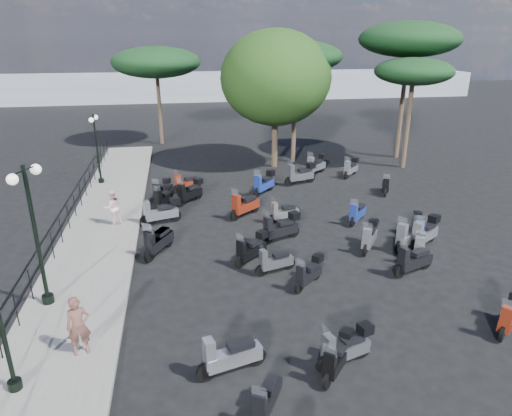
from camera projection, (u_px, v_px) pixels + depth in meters
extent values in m
plane|color=black|center=(271.00, 254.00, 16.99)|extent=(120.00, 120.00, 0.00)
cube|color=slate|center=(101.00, 233.00, 18.68)|extent=(3.00, 30.00, 0.15)
cylinder|color=black|center=(16.00, 309.00, 12.39)|extent=(0.04, 0.04, 1.10)
cylinder|color=black|center=(30.00, 283.00, 13.65)|extent=(0.04, 0.04, 1.10)
cylinder|color=black|center=(42.00, 262.00, 14.91)|extent=(0.04, 0.04, 1.10)
cylinder|color=black|center=(52.00, 244.00, 16.17)|extent=(0.04, 0.04, 1.10)
cylinder|color=black|center=(61.00, 229.00, 17.43)|extent=(0.04, 0.04, 1.10)
cylinder|color=black|center=(68.00, 216.00, 18.69)|extent=(0.04, 0.04, 1.10)
cylinder|color=black|center=(75.00, 205.00, 19.95)|extent=(0.04, 0.04, 1.10)
cylinder|color=black|center=(80.00, 194.00, 21.21)|extent=(0.04, 0.04, 1.10)
cylinder|color=black|center=(85.00, 185.00, 22.47)|extent=(0.04, 0.04, 1.10)
cylinder|color=black|center=(90.00, 177.00, 23.73)|extent=(0.04, 0.04, 1.10)
cylinder|color=black|center=(94.00, 170.00, 24.99)|extent=(0.04, 0.04, 1.10)
cylinder|color=black|center=(98.00, 164.00, 26.24)|extent=(0.04, 0.04, 1.10)
cylinder|color=black|center=(101.00, 158.00, 27.50)|extent=(0.04, 0.04, 1.10)
cylinder|color=black|center=(104.00, 152.00, 28.76)|extent=(0.04, 0.04, 1.10)
cylinder|color=black|center=(107.00, 147.00, 30.02)|extent=(0.04, 0.04, 1.10)
cube|color=black|center=(62.00, 210.00, 17.87)|extent=(0.04, 26.00, 0.04)
cube|color=black|center=(65.00, 222.00, 18.06)|extent=(0.04, 26.00, 0.04)
cylinder|color=black|center=(15.00, 385.00, 10.32)|extent=(0.31, 0.31, 0.23)
cylinder|color=black|center=(48.00, 299.00, 13.64)|extent=(0.34, 0.34, 0.26)
cylinder|color=black|center=(36.00, 238.00, 12.92)|extent=(0.12, 0.12, 4.28)
cylinder|color=black|center=(24.00, 170.00, 12.21)|extent=(0.38, 0.92, 0.04)
sphere|color=white|center=(36.00, 169.00, 12.69)|extent=(0.30, 0.30, 0.30)
sphere|color=white|center=(12.00, 179.00, 11.81)|extent=(0.30, 0.30, 0.30)
cylinder|color=black|center=(101.00, 180.00, 24.70)|extent=(0.29, 0.29, 0.22)
cylinder|color=black|center=(97.00, 149.00, 24.08)|extent=(0.10, 0.10, 3.68)
cylinder|color=black|center=(93.00, 117.00, 23.47)|extent=(0.12, 0.83, 0.04)
sphere|color=white|center=(95.00, 117.00, 23.89)|extent=(0.26, 0.26, 0.26)
sphere|color=white|center=(91.00, 120.00, 23.12)|extent=(0.26, 0.26, 0.26)
imported|color=brown|center=(78.00, 326.00, 11.26)|extent=(0.65, 0.51, 1.57)
imported|color=silver|center=(113.00, 207.00, 19.06)|extent=(0.90, 0.81, 1.51)
cylinder|color=black|center=(207.00, 372.00, 10.72)|extent=(0.52, 0.24, 0.51)
cylinder|color=black|center=(256.00, 356.00, 11.23)|extent=(0.52, 0.24, 0.51)
cube|color=#ACADB8|center=(234.00, 357.00, 10.93)|extent=(1.44, 0.71, 0.36)
cube|color=black|center=(240.00, 344.00, 10.89)|extent=(0.70, 0.48, 0.15)
cube|color=#ACADB8|center=(209.00, 354.00, 10.58)|extent=(0.31, 0.37, 0.75)
plane|color=white|center=(206.00, 337.00, 10.38)|extent=(0.19, 0.41, 0.40)
cylinder|color=black|center=(274.00, 388.00, 10.27)|extent=(0.29, 0.42, 0.43)
cube|color=black|center=(267.00, 398.00, 9.78)|extent=(0.83, 1.16, 0.30)
cube|color=black|center=(270.00, 384.00, 9.83)|extent=(0.49, 0.60, 0.12)
cube|color=black|center=(260.00, 406.00, 9.25)|extent=(0.33, 0.30, 0.62)
plane|color=white|center=(259.00, 392.00, 9.06)|extent=(0.33, 0.23, 0.33)
cylinder|color=black|center=(149.00, 255.00, 16.36)|extent=(0.37, 0.52, 0.54)
cylinder|color=black|center=(168.00, 240.00, 17.54)|extent=(0.37, 0.52, 0.54)
cube|color=black|center=(160.00, 242.00, 16.93)|extent=(1.06, 1.45, 0.38)
cube|color=black|center=(162.00, 232.00, 16.99)|extent=(0.63, 0.75, 0.16)
cube|color=black|center=(149.00, 241.00, 16.26)|extent=(0.41, 0.38, 0.78)
plane|color=white|center=(147.00, 229.00, 16.02)|extent=(0.41, 0.29, 0.42)
cylinder|color=black|center=(146.00, 221.00, 19.35)|extent=(0.53, 0.26, 0.52)
cylinder|color=black|center=(175.00, 216.00, 19.90)|extent=(0.53, 0.26, 0.52)
cube|color=#ACADB8|center=(162.00, 214.00, 19.58)|extent=(1.45, 0.76, 0.37)
cube|color=black|center=(165.00, 207.00, 19.55)|extent=(0.72, 0.50, 0.15)
cube|color=#ACADB8|center=(147.00, 210.00, 19.21)|extent=(0.32, 0.38, 0.76)
plane|color=white|center=(144.00, 199.00, 19.01)|extent=(0.20, 0.42, 0.40)
cube|color=black|center=(175.00, 201.00, 19.66)|extent=(0.45, 0.44, 0.28)
cylinder|color=black|center=(181.00, 201.00, 21.62)|extent=(0.43, 0.44, 0.51)
cylinder|color=black|center=(198.00, 194.00, 22.60)|extent=(0.43, 0.44, 0.51)
cube|color=black|center=(190.00, 194.00, 22.08)|extent=(1.21, 1.23, 0.36)
cube|color=black|center=(193.00, 187.00, 22.12)|extent=(0.67, 0.67, 0.15)
cube|color=black|center=(181.00, 191.00, 21.52)|extent=(0.39, 0.39, 0.74)
plane|color=white|center=(180.00, 182.00, 21.30)|extent=(0.34, 0.34, 0.39)
cube|color=black|center=(198.00, 181.00, 22.37)|extent=(0.49, 0.49, 0.27)
cylinder|color=black|center=(158.00, 207.00, 20.99)|extent=(0.29, 0.45, 0.45)
cylinder|color=black|center=(169.00, 199.00, 22.01)|extent=(0.29, 0.45, 0.45)
cube|color=black|center=(164.00, 199.00, 21.48)|extent=(0.83, 1.24, 0.32)
cube|color=black|center=(165.00, 193.00, 21.53)|extent=(0.50, 0.63, 0.13)
cube|color=black|center=(158.00, 198.00, 20.90)|extent=(0.35, 0.31, 0.66)
plane|color=white|center=(157.00, 189.00, 20.70)|extent=(0.36, 0.23, 0.35)
cube|color=black|center=(169.00, 187.00, 21.81)|extent=(0.41, 0.42, 0.25)
cylinder|color=black|center=(324.00, 364.00, 10.99)|extent=(0.48, 0.24, 0.47)
cylinder|color=black|center=(363.00, 350.00, 11.50)|extent=(0.48, 0.24, 0.47)
cube|color=#46494E|center=(346.00, 350.00, 11.20)|extent=(1.32, 0.71, 0.33)
cube|color=black|center=(352.00, 339.00, 11.18)|extent=(0.65, 0.46, 0.14)
cube|color=#46494E|center=(328.00, 348.00, 10.86)|extent=(0.30, 0.35, 0.69)
plane|color=white|center=(327.00, 333.00, 10.68)|extent=(0.19, 0.38, 0.36)
cube|color=black|center=(365.00, 328.00, 11.29)|extent=(0.41, 0.40, 0.26)
cylinder|color=black|center=(240.00, 262.00, 15.93)|extent=(0.42, 0.38, 0.47)
cylinder|color=black|center=(261.00, 250.00, 16.78)|extent=(0.42, 0.38, 0.47)
cube|color=black|center=(252.00, 251.00, 16.33)|extent=(1.19, 1.08, 0.33)
cube|color=black|center=(255.00, 242.00, 16.35)|extent=(0.64, 0.61, 0.14)
cube|color=black|center=(241.00, 249.00, 15.83)|extent=(0.36, 0.36, 0.69)
plane|color=white|center=(240.00, 238.00, 15.63)|extent=(0.30, 0.33, 0.37)
cube|color=black|center=(262.00, 235.00, 16.57)|extent=(0.46, 0.46, 0.26)
cylinder|color=black|center=(273.00, 219.00, 19.63)|extent=(0.45, 0.20, 0.44)
cylinder|color=black|center=(295.00, 215.00, 20.06)|extent=(0.45, 0.20, 0.44)
cube|color=gray|center=(285.00, 214.00, 19.80)|extent=(1.24, 0.60, 0.31)
cube|color=black|center=(289.00, 207.00, 19.77)|extent=(0.61, 0.41, 0.13)
cube|color=gray|center=(275.00, 210.00, 19.51)|extent=(0.27, 0.32, 0.65)
plane|color=white|center=(273.00, 201.00, 19.34)|extent=(0.16, 0.36, 0.34)
cylinder|color=black|center=(257.00, 193.00, 22.83)|extent=(0.43, 0.45, 0.51)
cylinder|color=black|center=(270.00, 186.00, 23.84)|extent=(0.43, 0.45, 0.51)
cube|color=#1E3695|center=(264.00, 185.00, 23.31)|extent=(1.21, 1.27, 0.36)
cube|color=black|center=(266.00, 179.00, 23.35)|extent=(0.67, 0.69, 0.15)
cube|color=#1E3695|center=(258.00, 183.00, 22.73)|extent=(0.40, 0.39, 0.75)
plane|color=white|center=(257.00, 174.00, 22.50)|extent=(0.36, 0.34, 0.40)
cube|color=black|center=(271.00, 173.00, 23.62)|extent=(0.50, 0.50, 0.28)
cylinder|color=black|center=(177.00, 190.00, 23.35)|extent=(0.46, 0.31, 0.47)
cylinder|color=black|center=(197.00, 185.00, 24.02)|extent=(0.46, 0.31, 0.47)
cube|color=maroon|center=(187.00, 184.00, 23.65)|extent=(1.27, 0.89, 0.33)
cube|color=black|center=(190.00, 178.00, 23.65)|extent=(0.65, 0.53, 0.14)
cube|color=maroon|center=(178.00, 181.00, 23.23)|extent=(0.33, 0.36, 0.68)
plane|color=white|center=(176.00, 173.00, 23.04)|extent=(0.24, 0.36, 0.36)
cylinder|color=black|center=(328.00, 380.00, 10.52)|extent=(0.35, 0.39, 0.43)
cylinder|color=black|center=(345.00, 354.00, 11.39)|extent=(0.35, 0.39, 0.43)
cube|color=black|center=(338.00, 360.00, 10.93)|extent=(1.00, 1.09, 0.31)
cube|color=black|center=(341.00, 347.00, 10.97)|extent=(0.56, 0.59, 0.13)
cube|color=black|center=(330.00, 363.00, 10.43)|extent=(0.34, 0.33, 0.63)
plane|color=white|center=(330.00, 350.00, 10.24)|extent=(0.31, 0.28, 0.34)
cube|color=black|center=(346.00, 334.00, 11.20)|extent=(0.42, 0.42, 0.24)
cylinder|color=black|center=(299.00, 287.00, 14.39)|extent=(0.38, 0.36, 0.43)
cylinder|color=black|center=(317.00, 274.00, 15.18)|extent=(0.38, 0.36, 0.43)
cube|color=black|center=(309.00, 275.00, 14.76)|extent=(1.07, 1.02, 0.31)
cube|color=black|center=(312.00, 267.00, 14.78)|extent=(0.58, 0.56, 0.13)
cube|color=black|center=(301.00, 275.00, 14.29)|extent=(0.33, 0.33, 0.63)
plane|color=white|center=(300.00, 264.00, 14.11)|extent=(0.28, 0.30, 0.33)
cube|color=black|center=(318.00, 258.00, 14.99)|extent=(0.42, 0.42, 0.23)
cylinder|color=black|center=(261.00, 270.00, 15.40)|extent=(0.44, 0.21, 0.43)
cylinder|color=black|center=(289.00, 264.00, 15.85)|extent=(0.44, 0.21, 0.43)
cube|color=#46494E|center=(277.00, 262.00, 15.59)|extent=(1.21, 0.63, 0.31)
cube|color=black|center=(281.00, 255.00, 15.56)|extent=(0.60, 0.41, 0.13)
cube|color=#46494E|center=(263.00, 259.00, 15.28)|extent=(0.27, 0.32, 0.63)
plane|color=white|center=(262.00, 248.00, 15.12)|extent=(0.17, 0.35, 0.34)
cylinder|color=black|center=(266.00, 239.00, 17.68)|extent=(0.52, 0.29, 0.52)
cylinder|color=black|center=(293.00, 232.00, 18.32)|extent=(0.52, 0.29, 0.52)
cube|color=black|center=(281.00, 230.00, 17.96)|extent=(1.44, 0.86, 0.37)
cube|color=black|center=(285.00, 222.00, 17.94)|extent=(0.72, 0.54, 0.15)
cube|color=black|center=(268.00, 226.00, 17.55)|extent=(0.34, 0.39, 0.76)
plane|color=white|center=(267.00, 215.00, 17.34)|extent=(0.23, 0.41, 0.40)
cube|color=black|center=(294.00, 215.00, 18.08)|extent=(0.47, 0.46, 0.28)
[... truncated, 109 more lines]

